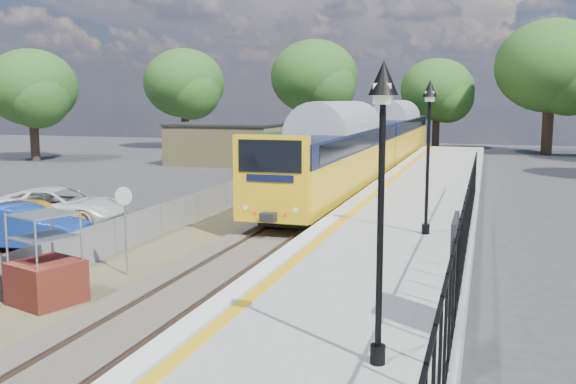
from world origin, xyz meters
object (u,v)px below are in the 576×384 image
at_px(brick_plinth, 45,261).
at_px(speed_sign, 125,217).
at_px(car_white, 58,207).
at_px(victorian_lamp_north, 429,121).
at_px(train, 374,140).
at_px(car_yellow, 36,217).
at_px(victorian_lamp_south, 382,144).
at_px(car_blue, 21,227).

height_order(brick_plinth, speed_sign, speed_sign).
bearing_deg(car_white, victorian_lamp_north, -105.74).
height_order(train, car_white, train).
height_order(train, car_yellow, train).
height_order(victorian_lamp_south, car_white, victorian_lamp_south).
distance_m(victorian_lamp_south, brick_plinth, 9.64).
bearing_deg(victorian_lamp_south, brick_plinth, 159.71).
xyz_separation_m(train, car_white, (-9.06, -19.81, -1.59)).
relative_size(brick_plinth, car_white, 0.43).
xyz_separation_m(train, speed_sign, (-2.50, -25.57, -0.62)).
bearing_deg(train, car_white, -114.58).
distance_m(victorian_lamp_south, car_white, 18.97).
height_order(speed_sign, car_white, speed_sign).
bearing_deg(victorian_lamp_south, car_blue, 149.20).
xyz_separation_m(brick_plinth, car_blue, (-4.66, 4.71, -0.35)).
height_order(victorian_lamp_south, speed_sign, victorian_lamp_south).
height_order(car_blue, car_white, car_white).
bearing_deg(victorian_lamp_north, train, 103.88).
relative_size(speed_sign, car_yellow, 0.62).
bearing_deg(victorian_lamp_north, brick_plinth, -140.56).
distance_m(train, car_yellow, 23.07).
relative_size(train, car_white, 7.59).
bearing_deg(car_white, victorian_lamp_south, -137.87).
relative_size(car_blue, car_white, 0.84).
bearing_deg(victorian_lamp_south, car_white, 141.37).
bearing_deg(brick_plinth, car_blue, 134.72).
relative_size(victorian_lamp_north, car_white, 0.86).
xyz_separation_m(victorian_lamp_south, car_white, (-14.56, 11.63, -3.55)).
bearing_deg(speed_sign, car_white, 137.02).
height_order(victorian_lamp_north, train, victorian_lamp_north).
height_order(train, car_blue, train).
distance_m(train, car_white, 21.84).
xyz_separation_m(train, car_blue, (-7.69, -23.58, -1.60)).
xyz_separation_m(victorian_lamp_south, brick_plinth, (-8.53, 3.15, -3.20)).
bearing_deg(car_white, train, -33.82).
distance_m(car_blue, car_white, 4.01).
height_order(victorian_lamp_south, brick_plinth, victorian_lamp_south).
bearing_deg(brick_plinth, speed_sign, 79.05).
xyz_separation_m(train, brick_plinth, (-3.03, -28.29, -1.24)).
relative_size(victorian_lamp_north, brick_plinth, 2.01).
relative_size(speed_sign, car_blue, 0.57).
xyz_separation_m(victorian_lamp_north, speed_sign, (-7.80, -4.13, -2.58)).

